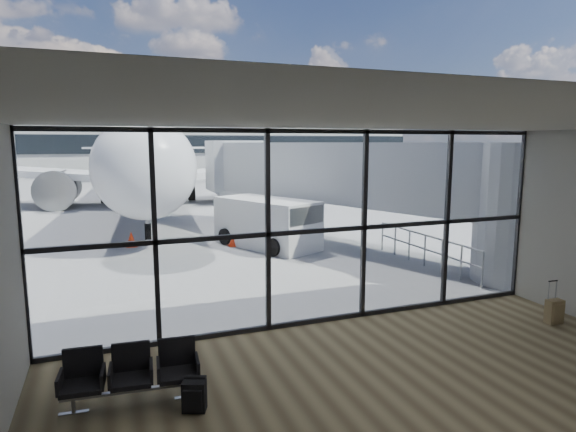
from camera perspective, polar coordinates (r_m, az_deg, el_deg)
ground at (r=50.23m, az=-15.64°, el=3.57°), size 220.00×220.00×0.00m
lounge_shell at (r=6.92m, az=20.20°, el=-4.71°), size 12.02×8.01×4.51m
glass_curtain_wall at (r=10.99m, az=3.53°, el=-1.51°), size 12.10×0.12×4.50m
jet_bridge at (r=19.40m, az=8.17°, el=4.36°), size 8.00×16.50×4.33m
apron_railing at (r=17.08m, az=15.90°, el=-3.38°), size 0.06×5.46×1.11m
far_terminal at (r=71.93m, az=-17.88°, el=8.28°), size 80.00×12.20×11.00m
tree_5 at (r=82.55m, az=-28.48°, el=8.81°), size 6.27×6.27×9.03m
seating_row at (r=8.57m, az=-18.07°, el=-17.06°), size 2.15×0.77×0.95m
backpack at (r=8.18m, az=-11.06°, el=-20.18°), size 0.43×0.42×0.54m
suitcase at (r=12.98m, az=29.05°, el=-9.85°), size 0.39×0.30×1.02m
airliner at (r=36.80m, az=-16.31°, el=6.72°), size 34.60×40.17×10.35m
service_van at (r=19.44m, az=-2.31°, el=-0.78°), size 3.61×4.87×1.94m
traffic_cone_a at (r=20.59m, az=-18.08°, el=-2.65°), size 0.44×0.44×0.62m
traffic_cone_b at (r=19.84m, az=-6.40°, el=-2.62°), size 0.47×0.47×0.68m
traffic_cone_c at (r=28.74m, az=-1.36°, el=0.89°), size 0.44×0.44×0.63m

